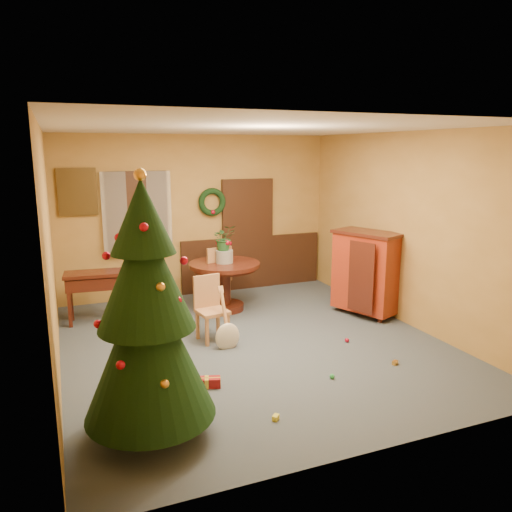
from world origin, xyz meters
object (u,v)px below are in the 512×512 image
sideboard (366,271)px  christmas_tree (147,316)px  dining_table (225,277)px  chair_near (210,306)px  writing_desk (95,284)px

sideboard → christmas_tree: bearing=-149.8°
dining_table → sideboard: bearing=-27.7°
dining_table → chair_near: chair_near is taller
writing_desk → christmas_tree: bearing=-86.5°
chair_near → christmas_tree: 2.56m
chair_near → dining_table: bearing=62.8°
christmas_tree → writing_desk: bearing=93.5°
christmas_tree → chair_near: bearing=60.4°
chair_near → sideboard: size_ratio=0.67×
dining_table → writing_desk: bearing=174.8°
writing_desk → sideboard: 4.27m
dining_table → christmas_tree: christmas_tree is taller
chair_near → writing_desk: chair_near is taller
dining_table → chair_near: (-0.61, -1.18, -0.08)m
sideboard → writing_desk: bearing=162.9°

